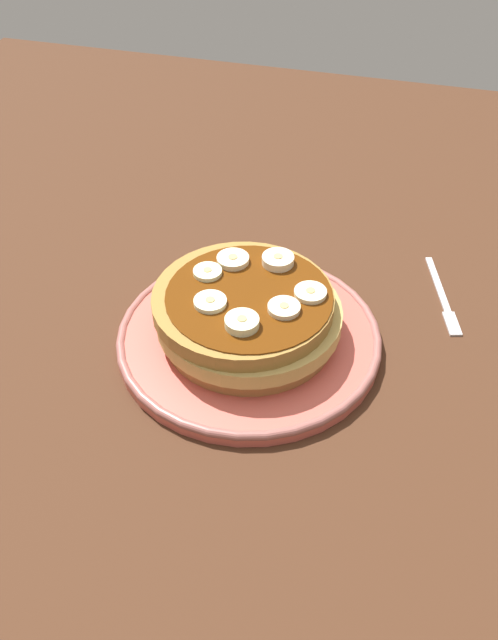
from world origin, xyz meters
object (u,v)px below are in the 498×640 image
at_px(banana_slice_2, 233,260).
at_px(banana_slice_1, 310,293).
at_px(pancake_stack, 247,313).
at_px(banana_slice_6, 284,308).
at_px(plate, 249,337).
at_px(banana_slice_0, 210,302).
at_px(fork, 443,298).
at_px(banana_slice_4, 242,323).
at_px(banana_slice_3, 278,260).
at_px(banana_slice_5, 208,272).

bearing_deg(banana_slice_2, banana_slice_1, -108.85).
height_order(pancake_stack, banana_slice_2, banana_slice_2).
bearing_deg(banana_slice_6, pancake_stack, 71.54).
bearing_deg(plate, banana_slice_0, 125.85).
relative_size(banana_slice_1, fork, 0.24).
bearing_deg(fork, banana_slice_1, 129.26).
relative_size(banana_slice_1, banana_slice_4, 0.99).
bearing_deg(banana_slice_3, banana_slice_1, -133.45).
bearing_deg(banana_slice_5, pancake_stack, -112.89).
height_order(banana_slice_5, fork, banana_slice_5).
height_order(banana_slice_6, fork, banana_slice_6).
relative_size(banana_slice_0, banana_slice_6, 1.02).
bearing_deg(pancake_stack, banana_slice_4, -169.19).
relative_size(banana_slice_2, banana_slice_5, 1.14).
bearing_deg(banana_slice_4, banana_slice_5, 40.17).
distance_m(banana_slice_2, banana_slice_3, 0.04).
distance_m(pancake_stack, fork, 0.22).
distance_m(plate, fork, 0.22).
height_order(banana_slice_1, banana_slice_2, banana_slice_2).
bearing_deg(banana_slice_3, fork, -68.81).
distance_m(banana_slice_0, banana_slice_3, 0.09).
bearing_deg(fork, banana_slice_6, 132.16).
bearing_deg(banana_slice_2, pancake_stack, -148.72).
height_order(plate, banana_slice_3, banana_slice_3).
height_order(banana_slice_0, banana_slice_5, same).
distance_m(plate, banana_slice_0, 0.07).
distance_m(banana_slice_3, banana_slice_5, 0.07).
relative_size(banana_slice_3, banana_slice_4, 1.03).
height_order(banana_slice_2, banana_slice_5, banana_slice_2).
bearing_deg(plate, banana_slice_4, -172.42).
xyz_separation_m(pancake_stack, fork, (0.12, -0.19, -0.04)).
bearing_deg(banana_slice_0, banana_slice_1, -66.07).
distance_m(banana_slice_0, fork, 0.26).
height_order(banana_slice_1, fork, banana_slice_1).
distance_m(pancake_stack, banana_slice_5, 0.06).
bearing_deg(plate, pancake_stack, 70.57).
xyz_separation_m(banana_slice_0, banana_slice_3, (0.08, -0.05, 0.00)).
relative_size(banana_slice_4, banana_slice_5, 1.10).
height_order(banana_slice_0, banana_slice_2, banana_slice_2).
bearing_deg(pancake_stack, banana_slice_1, -75.51).
bearing_deg(banana_slice_1, banana_slice_4, 140.06).
relative_size(banana_slice_0, banana_slice_2, 0.95).
distance_m(banana_slice_1, banana_slice_3, 0.06).
bearing_deg(fork, plate, 123.31).
height_order(plate, banana_slice_0, banana_slice_0).
bearing_deg(banana_slice_0, banana_slice_4, -119.74).
bearing_deg(banana_slice_2, banana_slice_5, 143.93).
relative_size(banana_slice_0, banana_slice_5, 1.09).
xyz_separation_m(pancake_stack, banana_slice_3, (0.05, -0.02, 0.03)).
bearing_deg(banana_slice_5, banana_slice_3, -60.54).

